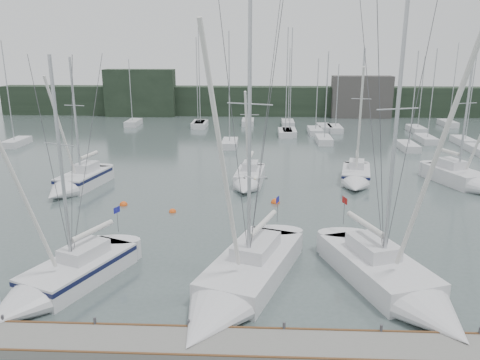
% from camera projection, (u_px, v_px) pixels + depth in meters
% --- Properties ---
extents(ground, '(160.00, 160.00, 0.00)m').
position_uv_depth(ground, '(240.00, 288.00, 23.57)').
color(ground, '#495957').
rests_on(ground, ground).
extents(dock, '(24.00, 2.00, 0.40)m').
position_uv_depth(dock, '(235.00, 346.00, 18.71)').
color(dock, slate).
rests_on(dock, ground).
extents(far_treeline, '(90.00, 4.00, 5.00)m').
position_uv_depth(far_treeline, '(256.00, 101.00, 82.44)').
color(far_treeline, black).
rests_on(far_treeline, ground).
extents(far_building_left, '(12.00, 3.00, 8.00)m').
position_uv_depth(far_building_left, '(140.00, 93.00, 80.95)').
color(far_building_left, black).
rests_on(far_building_left, ground).
extents(far_building_right, '(10.00, 3.00, 7.00)m').
position_uv_depth(far_building_right, '(361.00, 97.00, 79.48)').
color(far_building_right, '#44403E').
rests_on(far_building_right, ground).
extents(mast_forest, '(60.49, 23.88, 14.50)m').
position_uv_depth(mast_forest, '(304.00, 131.00, 64.41)').
color(mast_forest, silver).
rests_on(mast_forest, ground).
extents(sailboat_near_left, '(5.93, 9.03, 12.34)m').
position_uv_depth(sailboat_near_left, '(54.00, 284.00, 22.81)').
color(sailboat_near_left, silver).
rests_on(sailboat_near_left, ground).
extents(sailboat_near_center, '(6.82, 11.69, 15.62)m').
position_uv_depth(sailboat_near_center, '(234.00, 289.00, 22.36)').
color(sailboat_near_center, silver).
rests_on(sailboat_near_center, ground).
extents(sailboat_near_right, '(6.28, 10.54, 15.19)m').
position_uv_depth(sailboat_near_right, '(402.00, 289.00, 22.34)').
color(sailboat_near_right, silver).
rests_on(sailboat_near_right, ground).
extents(sailboat_mid_a, '(4.07, 8.05, 11.77)m').
position_uv_depth(sailboat_mid_a, '(75.00, 183.00, 39.39)').
color(sailboat_mid_a, silver).
rests_on(sailboat_mid_a, ground).
extents(sailboat_mid_c, '(2.91, 7.05, 10.19)m').
position_uv_depth(sailboat_mid_c, '(248.00, 181.00, 40.44)').
color(sailboat_mid_c, silver).
rests_on(sailboat_mid_c, ground).
extents(sailboat_mid_d, '(3.79, 7.49, 12.39)m').
position_uv_depth(sailboat_mid_d, '(356.00, 178.00, 41.21)').
color(sailboat_mid_d, silver).
rests_on(sailboat_mid_d, ground).
extents(sailboat_mid_e, '(5.26, 8.28, 11.88)m').
position_uv_depth(sailboat_mid_e, '(467.00, 181.00, 40.25)').
color(sailboat_mid_e, silver).
rests_on(sailboat_mid_e, ground).
extents(buoy_a, '(0.53, 0.53, 0.53)m').
position_uv_depth(buoy_a, '(173.00, 212.00, 34.40)').
color(buoy_a, '#E45014').
rests_on(buoy_a, ground).
extents(buoy_b, '(0.70, 0.70, 0.70)m').
position_uv_depth(buoy_b, '(275.00, 203.00, 36.44)').
color(buoy_b, '#E45014').
rests_on(buoy_b, ground).
extents(buoy_c, '(0.61, 0.61, 0.61)m').
position_uv_depth(buoy_c, '(124.00, 205.00, 35.91)').
color(buoy_c, '#E45014').
rests_on(buoy_c, ground).
extents(seagull, '(1.05, 0.47, 0.21)m').
position_uv_depth(seagull, '(255.00, 178.00, 21.90)').
color(seagull, white).
rests_on(seagull, ground).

